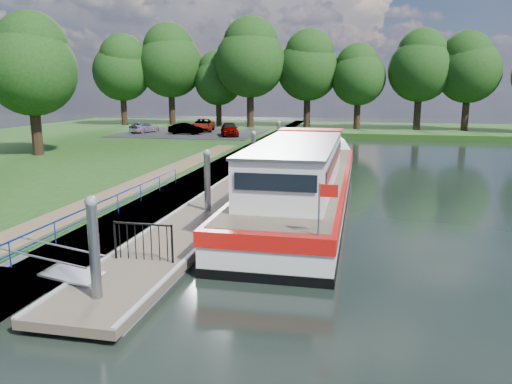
% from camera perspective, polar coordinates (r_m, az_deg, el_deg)
% --- Properties ---
extents(ground, '(160.00, 160.00, 0.00)m').
position_cam_1_polar(ground, '(13.61, -16.49, -12.18)').
color(ground, black).
rests_on(ground, ground).
extents(bank_edge, '(1.10, 90.00, 0.78)m').
position_cam_1_polar(bank_edge, '(27.74, -6.53, 1.35)').
color(bank_edge, '#473D2D').
rests_on(bank_edge, ground).
extents(far_bank, '(60.00, 18.00, 0.60)m').
position_cam_1_polar(far_bank, '(63.32, 17.37, 6.73)').
color(far_bank, '#193D11').
rests_on(far_bank, ground).
extents(footpath, '(1.60, 40.00, 0.05)m').
position_cam_1_polar(footpath, '(22.09, -16.89, -0.73)').
color(footpath, brown).
rests_on(footpath, riverbank).
extents(carpark, '(14.00, 12.00, 0.06)m').
position_cam_1_polar(carpark, '(51.98, -7.39, 6.71)').
color(carpark, black).
rests_on(carpark, riverbank).
extents(blue_fence, '(0.04, 18.04, 0.72)m').
position_cam_1_polar(blue_fence, '(16.97, -20.16, -2.91)').
color(blue_fence, '#0C2DBF').
rests_on(blue_fence, riverbank).
extents(pontoon, '(2.50, 30.00, 0.56)m').
position_cam_1_polar(pontoon, '(25.18, -2.45, -0.14)').
color(pontoon, brown).
rests_on(pontoon, ground).
extents(mooring_piles, '(0.30, 27.30, 3.55)m').
position_cam_1_polar(mooring_piles, '(24.98, -2.47, 2.32)').
color(mooring_piles, gray).
rests_on(mooring_piles, ground).
extents(gangway, '(2.58, 1.00, 0.92)m').
position_cam_1_polar(gangway, '(14.70, -22.13, -8.13)').
color(gangway, '#A5A8AD').
rests_on(gangway, ground).
extents(gate_panel, '(1.85, 0.05, 1.15)m').
position_cam_1_polar(gate_panel, '(15.05, -12.79, -4.96)').
color(gate_panel, black).
rests_on(gate_panel, ground).
extents(barge, '(4.36, 21.15, 4.78)m').
position_cam_1_polar(barge, '(23.92, 5.63, 1.38)').
color(barge, black).
rests_on(barge, ground).
extents(horizon_trees, '(54.38, 10.03, 12.87)m').
position_cam_1_polar(horizon_trees, '(60.08, 4.70, 14.28)').
color(horizon_trees, '#332316').
rests_on(horizon_trees, ground).
extents(bank_tree_a, '(6.12, 6.12, 9.72)m').
position_cam_1_polar(bank_tree_a, '(38.08, -24.29, 13.28)').
color(bank_tree_a, '#332316').
rests_on(bank_tree_a, riverbank).
extents(car_a, '(2.73, 4.15, 1.31)m').
position_cam_1_polar(car_a, '(48.18, -3.05, 7.21)').
color(car_a, '#999999').
rests_on(car_a, carpark).
extents(car_b, '(3.34, 1.21, 1.09)m').
position_cam_1_polar(car_b, '(50.27, -8.05, 7.18)').
color(car_b, '#999999').
rests_on(car_b, carpark).
extents(car_c, '(2.44, 3.92, 1.06)m').
position_cam_1_polar(car_c, '(52.95, -12.66, 7.22)').
color(car_c, '#999999').
rests_on(car_c, carpark).
extents(car_d, '(2.98, 4.98, 1.30)m').
position_cam_1_polar(car_d, '(53.50, -6.11, 7.62)').
color(car_d, '#999999').
rests_on(car_d, carpark).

